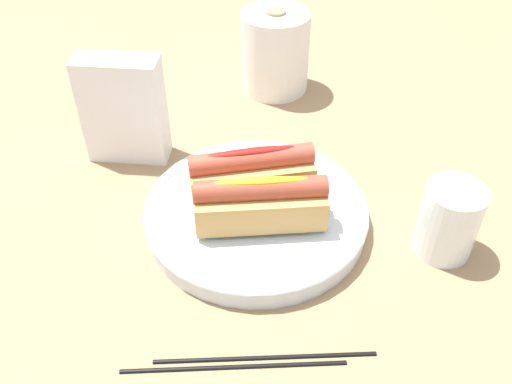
{
  "coord_description": "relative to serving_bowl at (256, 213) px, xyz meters",
  "views": [
    {
      "loc": [
        0.05,
        -0.5,
        0.48
      ],
      "look_at": [
        0.02,
        -0.01,
        0.05
      ],
      "focal_mm": 38.77,
      "sensor_mm": 36.0,
      "label": 1
    }
  ],
  "objects": [
    {
      "name": "paper_towel_roll",
      "position": [
        0.01,
        0.33,
        0.05
      ],
      "size": [
        0.11,
        0.11,
        0.13
      ],
      "color": "white",
      "rests_on": "ground_plane"
    },
    {
      "name": "chopstick_far",
      "position": [
        -0.01,
        -0.2,
        -0.01
      ],
      "size": [
        0.22,
        0.03,
        0.01
      ],
      "primitive_type": "cylinder",
      "rotation": [
        0.0,
        1.57,
        0.1
      ],
      "color": "black",
      "rests_on": "ground_plane"
    },
    {
      "name": "water_glass",
      "position": [
        0.22,
        -0.03,
        0.02
      ],
      "size": [
        0.07,
        0.07,
        0.09
      ],
      "color": "white",
      "rests_on": "ground_plane"
    },
    {
      "name": "hotdog_front",
      "position": [
        0.01,
        -0.03,
        0.04
      ],
      "size": [
        0.16,
        0.07,
        0.06
      ],
      "color": "tan",
      "rests_on": "serving_bowl"
    },
    {
      "name": "ground_plane",
      "position": [
        -0.02,
        0.01,
        -0.02
      ],
      "size": [
        2.4,
        2.4,
        0.0
      ],
      "primitive_type": "plane",
      "color": "#9E7A56"
    },
    {
      "name": "napkin_box",
      "position": [
        -0.19,
        0.13,
        0.06
      ],
      "size": [
        0.11,
        0.05,
        0.15
      ],
      "primitive_type": "cube",
      "rotation": [
        0.0,
        0.0,
        -0.04
      ],
      "color": "white",
      "rests_on": "ground_plane"
    },
    {
      "name": "serving_bowl",
      "position": [
        0.0,
        0.0,
        0.0
      ],
      "size": [
        0.27,
        0.27,
        0.03
      ],
      "color": "silver",
      "rests_on": "ground_plane"
    },
    {
      "name": "chopstick_near",
      "position": [
        0.02,
        -0.19,
        -0.01
      ],
      "size": [
        0.22,
        0.03,
        0.01
      ],
      "primitive_type": "cylinder",
      "rotation": [
        0.0,
        1.57,
        0.1
      ],
      "color": "black",
      "rests_on": "ground_plane"
    },
    {
      "name": "hotdog_back",
      "position": [
        -0.01,
        0.03,
        0.04
      ],
      "size": [
        0.16,
        0.08,
        0.06
      ],
      "color": "tan",
      "rests_on": "serving_bowl"
    }
  ]
}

